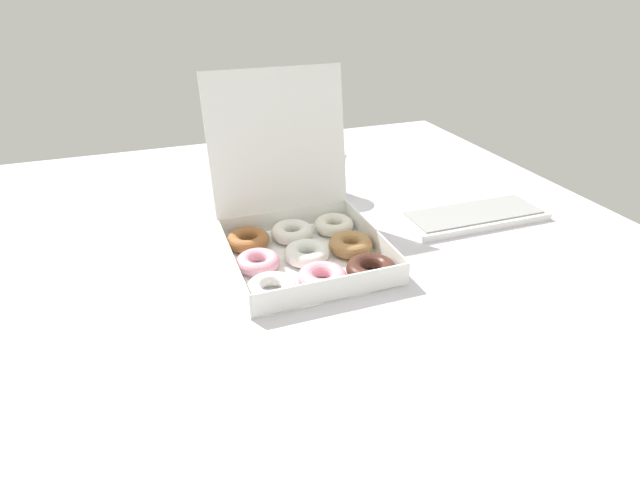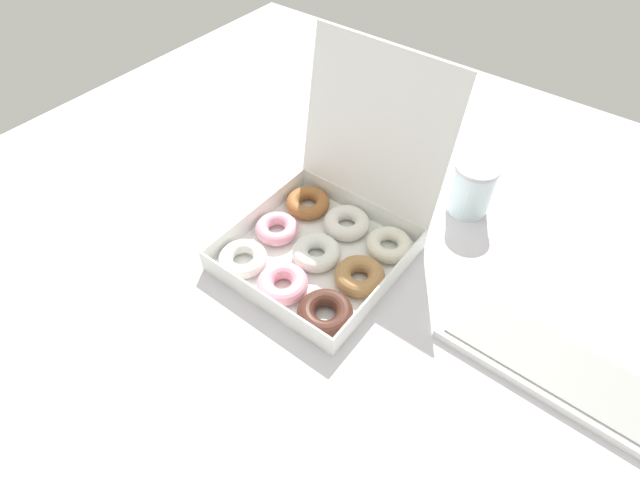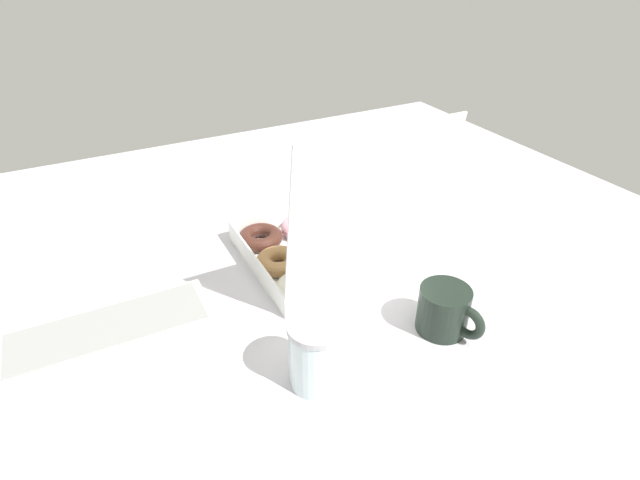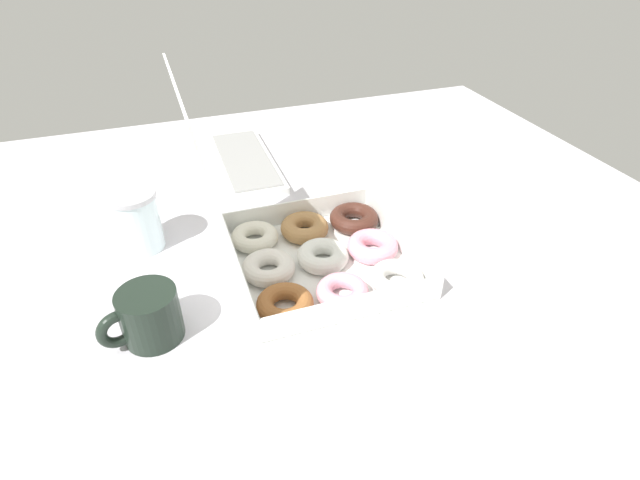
{
  "view_description": "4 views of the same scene",
  "coord_description": "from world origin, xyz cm",
  "px_view_note": "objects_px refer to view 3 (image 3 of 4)",
  "views": [
    {
      "loc": [
        -25.42,
        -93.92,
        57.05
      ],
      "look_at": [
        7.14,
        -5.24,
        5.69
      ],
      "focal_mm": 28.0,
      "sensor_mm": 36.0,
      "label": 1
    },
    {
      "loc": [
        46.62,
        -57.22,
        78.95
      ],
      "look_at": [
        5.01,
        -2.97,
        5.45
      ],
      "focal_mm": 28.0,
      "sensor_mm": 36.0,
      "label": 2
    },
    {
      "loc": [
        49.24,
        81.35,
        64.81
      ],
      "look_at": [
        5.06,
        -3.08,
        4.78
      ],
      "focal_mm": 28.0,
      "sensor_mm": 36.0,
      "label": 3
    },
    {
      "loc": [
        -68.0,
        22.36,
        59.97
      ],
      "look_at": [
        5.46,
        -3.42,
        5.31
      ],
      "focal_mm": 28.0,
      "sensor_mm": 36.0,
      "label": 4
    }
  ],
  "objects_px": {
    "donut_box": "(323,245)",
    "glass_jar": "(317,353)",
    "coffee_mug": "(445,310)",
    "keyboard": "(109,330)"
  },
  "relations": [
    {
      "from": "keyboard",
      "to": "glass_jar",
      "type": "bearing_deg",
      "value": 136.33
    },
    {
      "from": "donut_box",
      "to": "keyboard",
      "type": "height_order",
      "value": "donut_box"
    },
    {
      "from": "coffee_mug",
      "to": "keyboard",
      "type": "bearing_deg",
      "value": -26.27
    },
    {
      "from": "donut_box",
      "to": "glass_jar",
      "type": "relative_size",
      "value": 3.19
    },
    {
      "from": "donut_box",
      "to": "glass_jar",
      "type": "xyz_separation_m",
      "value": [
        0.18,
        0.31,
        0.02
      ]
    },
    {
      "from": "keyboard",
      "to": "coffee_mug",
      "type": "relative_size",
      "value": 2.88
    },
    {
      "from": "donut_box",
      "to": "glass_jar",
      "type": "height_order",
      "value": "donut_box"
    },
    {
      "from": "donut_box",
      "to": "keyboard",
      "type": "bearing_deg",
      "value": 3.83
    },
    {
      "from": "coffee_mug",
      "to": "glass_jar",
      "type": "height_order",
      "value": "glass_jar"
    },
    {
      "from": "donut_box",
      "to": "coffee_mug",
      "type": "height_order",
      "value": "donut_box"
    }
  ]
}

